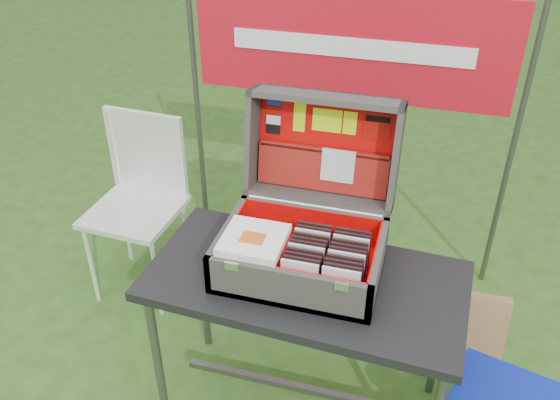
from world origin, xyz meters
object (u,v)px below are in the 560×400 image
(table, at_px, (303,347))
(cardboard_box, at_px, (460,333))
(chair, at_px, (134,214))
(suitcase, at_px, (306,201))

(table, distance_m, cardboard_box, 0.81)
(table, bearing_deg, chair, 155.04)
(cardboard_box, bearing_deg, chair, 174.43)
(suitcase, height_order, cardboard_box, suitcase)
(table, height_order, cardboard_box, table)
(table, bearing_deg, cardboard_box, 36.97)
(suitcase, xyz_separation_m, cardboard_box, (0.68, 0.35, -0.84))
(suitcase, distance_m, cardboard_box, 1.14)
(suitcase, bearing_deg, table, -71.80)
(table, xyz_separation_m, cardboard_box, (0.65, 0.44, -0.17))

